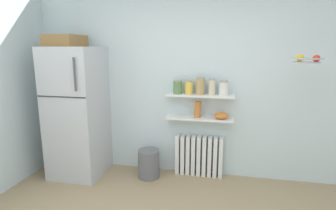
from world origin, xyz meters
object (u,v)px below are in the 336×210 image
at_px(storage_jar_1, 189,87).
at_px(storage_jar_4, 224,88).
at_px(storage_jar_2, 200,86).
at_px(storage_jar_0, 178,87).
at_px(storage_jar_3, 212,87).
at_px(hanging_fruit_basket, 307,59).
at_px(refrigerator, 77,110).
at_px(vase, 198,109).
at_px(shelf_bowl, 221,116).
at_px(radiator, 199,156).
at_px(trash_bin, 149,164).

xyz_separation_m(storage_jar_1, storage_jar_4, (0.45, 0.00, 0.00)).
height_order(storage_jar_1, storage_jar_2, storage_jar_2).
bearing_deg(storage_jar_0, storage_jar_3, 0.00).
height_order(storage_jar_2, hanging_fruit_basket, hanging_fruit_basket).
bearing_deg(storage_jar_1, storage_jar_4, 0.00).
distance_m(refrigerator, storage_jar_4, 1.99).
bearing_deg(storage_jar_2, vase, 180.00).
relative_size(storage_jar_0, storage_jar_1, 1.01).
relative_size(storage_jar_1, shelf_bowl, 0.97).
distance_m(refrigerator, storage_jar_3, 1.84).
distance_m(storage_jar_2, vase, 0.31).
distance_m(radiator, storage_jar_1, 0.97).
relative_size(refrigerator, hanging_fruit_basket, 5.71).
xyz_separation_m(storage_jar_3, hanging_fruit_basket, (1.00, -0.36, 0.38)).
bearing_deg(hanging_fruit_basket, radiator, 161.52).
relative_size(vase, shelf_bowl, 1.17).
bearing_deg(storage_jar_3, radiator, 168.61).
height_order(storage_jar_0, storage_jar_4, storage_jar_4).
xyz_separation_m(storage_jar_3, trash_bin, (-0.81, -0.18, -1.06)).
relative_size(storage_jar_1, storage_jar_2, 0.80).
distance_m(refrigerator, trash_bin, 1.22).
height_order(storage_jar_4, trash_bin, storage_jar_4).
height_order(radiator, storage_jar_3, storage_jar_3).
distance_m(storage_jar_1, shelf_bowl, 0.56).
height_order(refrigerator, storage_jar_0, refrigerator).
relative_size(storage_jar_1, hanging_fruit_basket, 0.54).
height_order(storage_jar_1, vase, storage_jar_1).
height_order(radiator, hanging_fruit_basket, hanging_fruit_basket).
bearing_deg(refrigerator, trash_bin, 3.51).
bearing_deg(storage_jar_1, shelf_bowl, 0.00).
distance_m(storage_jar_0, shelf_bowl, 0.68).
bearing_deg(shelf_bowl, storage_jar_1, 180.00).
height_order(radiator, storage_jar_4, storage_jar_4).
bearing_deg(shelf_bowl, storage_jar_0, 180.00).
relative_size(radiator, trash_bin, 1.67).
distance_m(refrigerator, radiator, 1.78).
height_order(refrigerator, storage_jar_2, refrigerator).
height_order(storage_jar_3, vase, storage_jar_3).
relative_size(storage_jar_4, hanging_fruit_basket, 0.56).
height_order(refrigerator, storage_jar_3, refrigerator).
bearing_deg(storage_jar_0, vase, 0.00).
xyz_separation_m(shelf_bowl, hanging_fruit_basket, (0.87, -0.36, 0.75)).
distance_m(vase, trash_bin, 1.00).
relative_size(shelf_bowl, hanging_fruit_basket, 0.56).
relative_size(storage_jar_2, vase, 1.03).
xyz_separation_m(radiator, storage_jar_3, (0.15, -0.03, 0.97)).
distance_m(shelf_bowl, hanging_fruit_basket, 1.20).
xyz_separation_m(storage_jar_1, storage_jar_3, (0.30, 0.00, 0.01)).
xyz_separation_m(storage_jar_0, vase, (0.27, 0.00, -0.29)).
relative_size(storage_jar_2, hanging_fruit_basket, 0.67).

